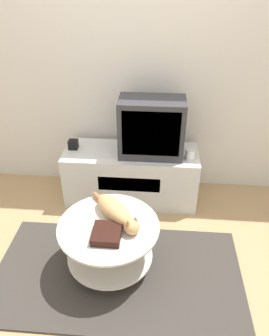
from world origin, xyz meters
The scene contains 10 objects.
ground_plane centered at (0.00, 0.00, 0.00)m, with size 12.00×12.00×0.00m, color tan.
wall_back centered at (0.00, 1.33, 1.30)m, with size 8.00×0.05×2.60m.
rug centered at (0.00, 0.00, 0.01)m, with size 1.93×1.04×0.02m.
tv_stand centered at (0.02, 1.01, 0.27)m, with size 1.29×0.48×0.54m.
tv centered at (0.21, 0.99, 0.81)m, with size 0.59×0.32×0.54m.
speaker centered at (-0.55, 1.03, 0.58)m, with size 0.09×0.09×0.09m.
mug centered at (0.57, 0.93, 0.59)m, with size 0.09×0.09×0.10m.
coffee_table centered at (-0.07, 0.08, 0.29)m, with size 0.76×0.76×0.43m.
dvd_box centered at (-0.06, -0.04, 0.48)m, with size 0.20×0.22×0.06m.
cat centered at (-0.02, 0.16, 0.52)m, with size 0.43×0.48×0.14m.
Camera 1 is at (0.27, -1.69, 2.12)m, focal length 35.00 mm.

